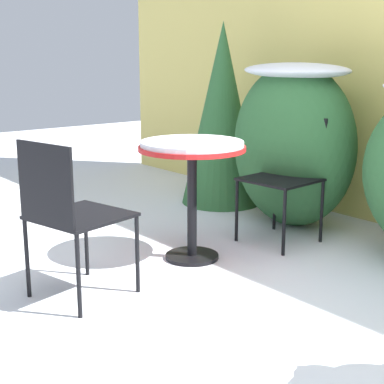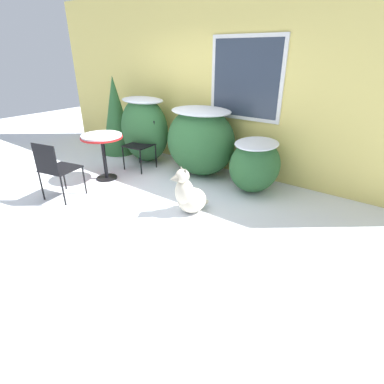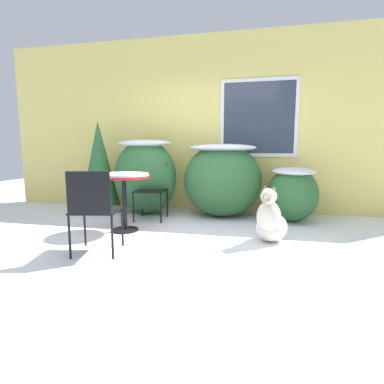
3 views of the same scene
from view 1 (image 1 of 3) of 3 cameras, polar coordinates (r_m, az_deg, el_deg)
name	(u,v)px [view 1 (image 1 of 3)]	position (r m, az deg, el deg)	size (l,w,h in m)	color
ground_plane	(233,326)	(3.04, 3.96, -12.84)	(16.00, 16.00, 0.00)	white
shrub_left	(293,141)	(4.66, 9.76, 4.89)	(1.09, 0.72, 1.27)	#2D6033
evergreen_bush	(222,115)	(5.30, 2.96, 7.51)	(0.72, 0.72, 1.61)	#2D6033
patio_table	(192,161)	(3.80, 0.00, 3.00)	(0.69, 0.69, 0.79)	black
patio_chair_near_table	(287,171)	(4.29, 9.24, 1.98)	(0.50, 0.50, 0.90)	black
patio_chair_far_side	(69,211)	(3.25, -11.83, -1.80)	(0.56, 0.56, 0.90)	black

